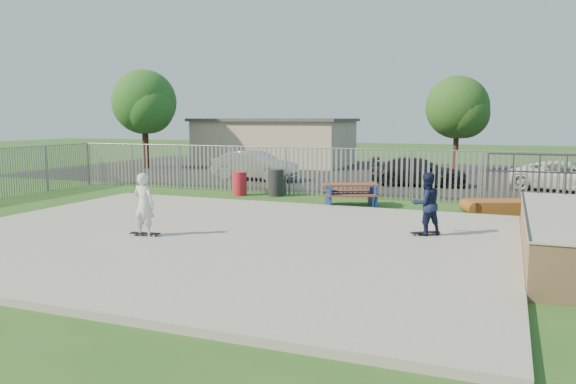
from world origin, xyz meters
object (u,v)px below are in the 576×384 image
(funbox, at_px, (502,207))
(car_silver, at_px, (255,165))
(trash_bin_red, at_px, (240,184))
(car_dark, at_px, (419,172))
(tree_mid, at_px, (457,108))
(car_white, at_px, (567,176))
(tree_left, at_px, (144,102))
(picnic_table, at_px, (351,195))
(skater_navy, at_px, (426,204))
(skater_white, at_px, (144,205))
(trash_bin_grey, at_px, (276,183))

(funbox, bearing_deg, car_silver, 130.67)
(trash_bin_red, distance_m, car_dark, 8.88)
(trash_bin_red, relative_size, tree_mid, 0.17)
(car_white, relative_size, tree_left, 0.75)
(picnic_table, height_order, car_white, car_white)
(car_silver, relative_size, car_dark, 1.00)
(car_dark, bearing_deg, tree_left, 74.72)
(picnic_table, bearing_deg, tree_left, 123.71)
(trash_bin_red, xyz_separation_m, tree_mid, (7.47, 13.80, 3.34))
(car_white, bearing_deg, skater_navy, 175.33)
(car_silver, distance_m, skater_white, 14.83)
(trash_bin_red, bearing_deg, tree_mid, 61.56)
(picnic_table, relative_size, trash_bin_grey, 2.22)
(tree_mid, bearing_deg, tree_left, -166.20)
(trash_bin_red, relative_size, tree_left, 0.16)
(tree_left, height_order, skater_navy, tree_left)
(tree_left, relative_size, skater_navy, 3.79)
(picnic_table, xyz_separation_m, skater_navy, (3.37, -4.92, 0.55))
(car_silver, xyz_separation_m, skater_navy, (10.32, -11.60, 0.20))
(tree_mid, bearing_deg, trash_bin_grey, -114.08)
(trash_bin_grey, bearing_deg, picnic_table, -23.42)
(tree_mid, distance_m, skater_navy, 20.14)
(skater_white, bearing_deg, tree_left, -54.42)
(picnic_table, height_order, funbox, picnic_table)
(car_silver, distance_m, tree_mid, 12.85)
(funbox, bearing_deg, tree_left, 133.12)
(funbox, height_order, skater_white, skater_white)
(picnic_table, height_order, tree_mid, tree_mid)
(trash_bin_red, bearing_deg, trash_bin_grey, 14.54)
(tree_left, distance_m, tree_mid, 19.29)
(car_white, relative_size, skater_white, 2.86)
(trash_bin_grey, bearing_deg, tree_left, 145.33)
(picnic_table, height_order, car_silver, car_silver)
(car_dark, distance_m, skater_navy, 12.33)
(funbox, xyz_separation_m, tree_left, (-21.54, 9.95, 4.00))
(trash_bin_grey, distance_m, tree_left, 15.92)
(skater_navy, height_order, skater_white, same)
(picnic_table, distance_m, car_white, 10.85)
(trash_bin_grey, height_order, car_white, car_white)
(tree_left, distance_m, skater_navy, 25.18)
(picnic_table, relative_size, funbox, 1.01)
(trash_bin_grey, distance_m, car_dark, 7.57)
(trash_bin_red, distance_m, skater_white, 9.08)
(car_silver, xyz_separation_m, skater_white, (3.51, -14.40, 0.20))
(funbox, distance_m, car_white, 7.61)
(picnic_table, distance_m, skater_navy, 5.99)
(picnic_table, xyz_separation_m, funbox, (5.18, 0.44, -0.21))
(picnic_table, xyz_separation_m, car_white, (7.75, 7.59, 0.26))
(funbox, distance_m, tree_left, 24.06)
(tree_left, bearing_deg, car_silver, -21.47)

